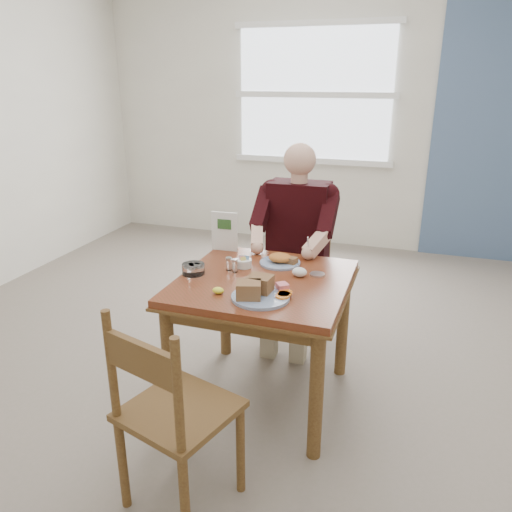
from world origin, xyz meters
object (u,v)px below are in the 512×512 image
(chair_far, at_px, (298,273))
(near_plate, at_px, (259,291))
(far_plate, at_px, (281,260))
(table, at_px, (263,297))
(chair_near, at_px, (172,414))
(diner, at_px, (296,232))

(chair_far, xyz_separation_m, near_plate, (0.05, -1.04, 0.31))
(far_plate, bearing_deg, near_plate, -87.26)
(table, height_order, chair_near, chair_near)
(chair_far, relative_size, near_plate, 2.86)
(table, height_order, diner, diner)
(table, height_order, chair_far, chair_far)
(table, bearing_deg, far_plate, 83.47)
(chair_near, distance_m, diner, 1.62)
(table, distance_m, near_plate, 0.29)
(diner, xyz_separation_m, far_plate, (0.03, -0.46, -0.04))
(far_plate, bearing_deg, table, -96.53)
(chair_far, distance_m, chair_near, 1.68)
(chair_near, height_order, diner, diner)
(near_plate, bearing_deg, chair_far, 92.85)
(table, relative_size, diner, 0.66)
(table, relative_size, chair_near, 0.97)
(chair_near, bearing_deg, table, 82.49)
(near_plate, xyz_separation_m, far_plate, (-0.02, 0.49, -0.01))
(near_plate, bearing_deg, chair_near, -104.75)
(chair_far, distance_m, diner, 0.34)
(table, distance_m, far_plate, 0.28)
(chair_near, height_order, far_plate, chair_near)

